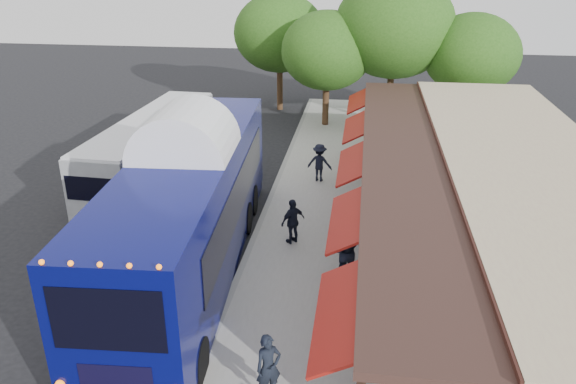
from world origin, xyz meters
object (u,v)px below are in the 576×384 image
at_px(coach_bus, 190,204).
at_px(ped_d, 320,163).
at_px(ped_a, 268,367).
at_px(ped_b, 345,251).
at_px(city_bus, 152,147).
at_px(ped_c, 293,221).

distance_m(coach_bus, ped_d, 8.33).
height_order(ped_a, ped_d, ped_d).
bearing_deg(coach_bus, ped_b, -5.69).
distance_m(coach_bus, city_bus, 8.00).
relative_size(coach_bus, ped_d, 8.09).
bearing_deg(ped_c, city_bus, -80.83).
relative_size(coach_bus, ped_c, 8.38).
xyz_separation_m(ped_a, ped_b, (1.41, 5.05, 0.17)).
bearing_deg(city_bus, ped_d, 7.12).
xyz_separation_m(coach_bus, city_bus, (-3.84, 6.99, -0.72)).
relative_size(city_bus, ped_a, 6.51).
bearing_deg(coach_bus, ped_c, 30.00).
bearing_deg(city_bus, coach_bus, -58.62).
height_order(coach_bus, city_bus, coach_bus).
xyz_separation_m(coach_bus, ped_b, (4.67, -0.19, -1.13)).
xyz_separation_m(ped_b, ped_c, (-1.80, 2.08, -0.18)).
bearing_deg(ped_d, ped_a, 98.80).
height_order(coach_bus, ped_a, coach_bus).
xyz_separation_m(coach_bus, ped_d, (3.27, 7.55, -1.28)).
bearing_deg(city_bus, ped_b, -37.55).
relative_size(coach_bus, ped_a, 8.32).
bearing_deg(city_bus, ped_a, -57.27).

